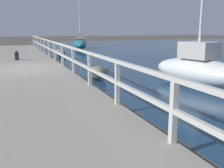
{
  "coord_description": "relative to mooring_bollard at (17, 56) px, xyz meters",
  "views": [
    {
      "loc": [
        -0.46,
        -12.54,
        2.02
      ],
      "look_at": [
        3.39,
        -2.54,
        -0.25
      ],
      "focal_mm": 42.0,
      "sensor_mm": 36.0,
      "label": 1
    }
  ],
  "objects": [
    {
      "name": "boulder_upstream",
      "position": [
        2.88,
        -6.21,
        -0.22
      ],
      "size": [
        0.75,
        0.67,
        0.56
      ],
      "color": "slate",
      "rests_on": "ground"
    },
    {
      "name": "boulder_near_dock",
      "position": [
        3.08,
        3.15,
        -0.22
      ],
      "size": [
        0.76,
        0.68,
        0.57
      ],
      "color": "gray",
      "rests_on": "ground"
    },
    {
      "name": "boulder_downstream",
      "position": [
        3.65,
        -4.88,
        -0.35
      ],
      "size": [
        0.41,
        0.37,
        0.31
      ],
      "color": "gray",
      "rests_on": "ground"
    },
    {
      "name": "sailboat_teal",
      "position": [
        6.45,
        10.55,
        0.12
      ],
      "size": [
        2.69,
        6.11,
        5.34
      ],
      "rotation": [
        0.0,
        0.0,
        -0.23
      ],
      "color": "#1E707A",
      "rests_on": "water_surface"
    },
    {
      "name": "railing",
      "position": [
        2.0,
        -3.56,
        0.46
      ],
      "size": [
        0.1,
        32.5,
        1.08
      ],
      "color": "beige",
      "rests_on": "dock_walkway"
    },
    {
      "name": "ground_plane",
      "position": [
        0.18,
        -3.56,
        -0.5
      ],
      "size": [
        120.0,
        120.0,
        0.0
      ],
      "primitive_type": "plane",
      "color": "#4C473D"
    },
    {
      "name": "sailboat_white",
      "position": [
        6.05,
        -8.38,
        0.1
      ],
      "size": [
        2.23,
        4.01,
        6.34
      ],
      "rotation": [
        0.0,
        0.0,
        0.25
      ],
      "color": "white",
      "rests_on": "water_surface"
    },
    {
      "name": "mooring_bollard",
      "position": [
        0.0,
        0.0,
        0.0
      ],
      "size": [
        0.23,
        0.23,
        0.53
      ],
      "color": "black",
      "rests_on": "dock_walkway"
    },
    {
      "name": "dock_walkway",
      "position": [
        0.18,
        -3.56,
        -0.38
      ],
      "size": [
        3.85,
        36.0,
        0.23
      ],
      "color": "gray",
      "rests_on": "ground"
    }
  ]
}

